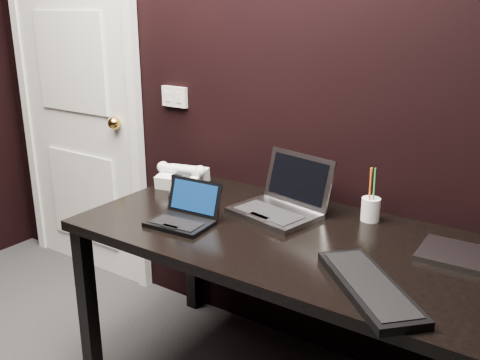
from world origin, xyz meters
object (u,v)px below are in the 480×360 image
Objects in this scene: ext_keyboard at (369,286)px; closed_laptop at (466,257)px; desk_phone at (182,177)px; mobile_phone at (177,188)px; netbook at (184,215)px; desk at (298,255)px; door at (77,99)px; silver_laptop at (280,204)px; pen_cup at (371,208)px.

ext_keyboard reaches higher than closed_laptop.
ext_keyboard is 1.46× the size of closed_laptop.
desk_phone reaches higher than mobile_phone.
mobile_phone is at bearing 135.69° from netbook.
desk is 6.68× the size of netbook.
netbook is 0.46m from desk_phone.
door is 1.06m from mobile_phone.
netbook is 0.80m from ext_keyboard.
silver_laptop is at bearing 179.00° from closed_laptop.
closed_laptop is 1.28m from desk_phone.
ext_keyboard is (0.79, -0.09, -0.02)m from netbook.
desk is at bearing -118.54° from pen_cup.
ext_keyboard is 2.02× the size of pen_cup.
pen_cup reaches higher than desk.
closed_laptop is 3.18× the size of mobile_phone.
silver_laptop is (-0.17, 0.16, 0.12)m from desk.
mobile_phone reaches higher than ext_keyboard.
desk is 3.87× the size of ext_keyboard.
netbook is 2.69× the size of mobile_phone.
door is 7.11× the size of closed_laptop.
mobile_phone is (-1.22, -0.05, 0.03)m from closed_laptop.
desk is 7.82× the size of pen_cup.
door reaches higher than ext_keyboard.
ext_keyboard is at bearing -16.89° from door.
ext_keyboard is 0.57m from pen_cup.
ext_keyboard is at bearing -116.70° from closed_laptop.
door is at bearing 177.42° from pen_cup.
closed_laptop is at bearing 16.15° from netbook.
silver_laptop is at bearing 48.71° from netbook.
pen_cup is at bearing 36.46° from netbook.
closed_laptop is at bearing 63.30° from ext_keyboard.
netbook is 1.17× the size of pen_cup.
door reaches higher than desk_phone.
pen_cup reaches higher than netbook.
silver_laptop reaches higher than ext_keyboard.
door is 1.52m from silver_laptop.
desk is 0.26m from silver_laptop.
silver_laptop is at bearing -8.45° from door.
pen_cup is (-0.20, 0.53, 0.04)m from ext_keyboard.
netbook reaches higher than mobile_phone.
netbook is 1.00× the size of desk_phone.
door is 22.61× the size of mobile_phone.
desk_phone is at bearing 175.09° from silver_laptop.
netbook is (-0.43, -0.14, 0.11)m from desk.
ext_keyboard is 1.08m from mobile_phone.
ext_keyboard is 1.73× the size of desk_phone.
silver_laptop reaches higher than desk_phone.
ext_keyboard is at bearing -36.31° from silver_laptop.
desk_phone is 1.17× the size of pen_cup.
door is 1.26× the size of desk.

